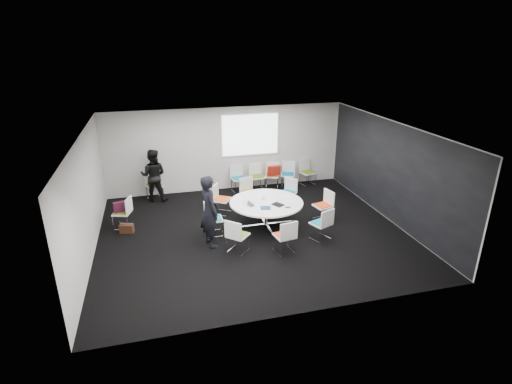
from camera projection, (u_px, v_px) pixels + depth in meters
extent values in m
cube|color=black|center=(253.00, 233.00, 10.75)|extent=(8.00, 7.00, 0.04)
cube|color=white|center=(252.00, 129.00, 9.72)|extent=(8.00, 7.00, 0.04)
cube|color=#B8B3AE|center=(227.00, 149.00, 13.41)|extent=(8.00, 0.04, 2.80)
cube|color=#B8B3AE|center=(301.00, 250.00, 7.06)|extent=(8.00, 0.04, 2.80)
cube|color=#B8B3AE|center=(85.00, 199.00, 9.29)|extent=(0.04, 7.00, 2.80)
cube|color=#B8B3AE|center=(391.00, 171.00, 11.18)|extent=(0.04, 7.00, 2.80)
cube|color=black|center=(390.00, 171.00, 11.17)|extent=(0.01, 6.94, 2.74)
cube|color=silver|center=(266.00, 225.00, 11.10)|extent=(0.90, 0.90, 0.08)
cylinder|color=silver|center=(266.00, 214.00, 10.98)|extent=(0.10, 0.10, 0.65)
cylinder|color=white|center=(266.00, 202.00, 10.86)|extent=(2.00, 2.00, 0.04)
cube|color=white|center=(250.00, 135.00, 13.38)|extent=(1.90, 0.03, 1.35)
cube|color=silver|center=(322.00, 213.00, 11.39)|extent=(0.51, 0.51, 0.42)
cube|color=white|center=(323.00, 206.00, 11.30)|extent=(0.54, 0.55, 0.04)
cube|color=red|center=(323.00, 205.00, 11.29)|extent=(0.46, 0.48, 0.03)
cube|color=white|center=(329.00, 197.00, 11.31)|extent=(0.14, 0.46, 0.42)
cube|color=silver|center=(287.00, 200.00, 12.33)|extent=(0.59, 0.59, 0.42)
cube|color=white|center=(287.00, 193.00, 12.24)|extent=(0.63, 0.63, 0.04)
cube|color=#0B6385|center=(287.00, 192.00, 12.23)|extent=(0.55, 0.55, 0.03)
cube|color=white|center=(291.00, 184.00, 12.32)|extent=(0.31, 0.38, 0.42)
cube|color=silver|center=(250.00, 200.00, 12.36)|extent=(0.52, 0.52, 0.42)
cube|color=white|center=(249.00, 193.00, 12.28)|extent=(0.57, 0.55, 0.04)
cube|color=brown|center=(249.00, 192.00, 12.27)|extent=(0.49, 0.48, 0.03)
cube|color=white|center=(246.00, 184.00, 12.36)|extent=(0.45, 0.16, 0.42)
cube|color=silver|center=(222.00, 207.00, 11.83)|extent=(0.58, 0.58, 0.42)
cube|color=white|center=(222.00, 200.00, 11.75)|extent=(0.61, 0.62, 0.04)
cube|color=#D34E13|center=(222.00, 199.00, 11.74)|extent=(0.53, 0.54, 0.03)
cube|color=white|center=(215.00, 192.00, 11.72)|extent=(0.27, 0.41, 0.42)
cube|color=silver|center=(214.00, 227.00, 10.58)|extent=(0.42, 0.42, 0.42)
cube|color=white|center=(214.00, 219.00, 10.50)|extent=(0.45, 0.47, 0.04)
cube|color=#0A7884|center=(214.00, 218.00, 10.49)|extent=(0.38, 0.40, 0.03)
cube|color=white|center=(206.00, 212.00, 10.37)|extent=(0.04, 0.46, 0.42)
cube|color=silver|center=(238.00, 244.00, 9.73)|extent=(0.59, 0.59, 0.42)
cube|color=white|center=(238.00, 235.00, 9.64)|extent=(0.64, 0.64, 0.04)
cube|color=olive|center=(238.00, 234.00, 9.63)|extent=(0.55, 0.55, 0.03)
cube|color=white|center=(233.00, 230.00, 9.39)|extent=(0.36, 0.34, 0.42)
cube|color=silver|center=(284.00, 244.00, 9.70)|extent=(0.48, 0.48, 0.42)
cube|color=white|center=(285.00, 236.00, 9.61)|extent=(0.52, 0.51, 0.04)
cube|color=red|center=(285.00, 235.00, 9.60)|extent=(0.46, 0.44, 0.03)
cube|color=white|center=(289.00, 231.00, 9.35)|extent=(0.46, 0.11, 0.42)
cube|color=silver|center=(320.00, 231.00, 10.33)|extent=(0.55, 0.55, 0.42)
cube|color=white|center=(321.00, 223.00, 10.25)|extent=(0.60, 0.59, 0.04)
cube|color=#096D88|center=(321.00, 222.00, 10.24)|extent=(0.52, 0.51, 0.03)
cube|color=white|center=(328.00, 218.00, 10.01)|extent=(0.44, 0.21, 0.42)
cube|color=silver|center=(239.00, 185.00, 13.56)|extent=(0.47, 0.47, 0.42)
cube|color=white|center=(239.00, 179.00, 13.47)|extent=(0.52, 0.50, 0.04)
cube|color=#0A6778|center=(239.00, 178.00, 13.46)|extent=(0.45, 0.43, 0.03)
cube|color=white|center=(236.00, 171.00, 13.57)|extent=(0.46, 0.10, 0.42)
cube|color=silver|center=(257.00, 183.00, 13.73)|extent=(0.46, 0.46, 0.42)
cube|color=white|center=(257.00, 177.00, 13.65)|extent=(0.50, 0.48, 0.04)
cube|color=#566814|center=(257.00, 176.00, 13.64)|extent=(0.43, 0.42, 0.03)
cube|color=white|center=(255.00, 169.00, 13.75)|extent=(0.46, 0.08, 0.42)
cube|color=silver|center=(272.00, 182.00, 13.85)|extent=(0.55, 0.55, 0.42)
cube|color=white|center=(272.00, 176.00, 13.77)|extent=(0.59, 0.58, 0.04)
cube|color=#D86211|center=(272.00, 175.00, 13.76)|extent=(0.51, 0.50, 0.03)
cube|color=white|center=(272.00, 168.00, 13.88)|extent=(0.44, 0.20, 0.42)
cube|color=silver|center=(288.00, 181.00, 13.96)|extent=(0.55, 0.55, 0.42)
cube|color=white|center=(288.00, 175.00, 13.87)|extent=(0.59, 0.58, 0.04)
cube|color=#0B5E85|center=(288.00, 174.00, 13.86)|extent=(0.52, 0.51, 0.03)
cube|color=white|center=(289.00, 167.00, 13.98)|extent=(0.44, 0.21, 0.42)
cube|color=silver|center=(308.00, 179.00, 14.17)|extent=(0.52, 0.52, 0.42)
cube|color=white|center=(308.00, 173.00, 14.09)|extent=(0.57, 0.55, 0.04)
cube|color=#586B15|center=(308.00, 172.00, 14.08)|extent=(0.49, 0.48, 0.03)
cube|color=white|center=(305.00, 165.00, 14.17)|extent=(0.45, 0.16, 0.42)
cube|color=silver|center=(123.00, 220.00, 10.97)|extent=(0.53, 0.53, 0.42)
cube|color=white|center=(122.00, 213.00, 10.88)|extent=(0.56, 0.57, 0.04)
cube|color=olive|center=(122.00, 212.00, 10.87)|extent=(0.48, 0.49, 0.03)
cube|color=white|center=(129.00, 205.00, 10.79)|extent=(0.17, 0.45, 0.42)
cube|color=silver|center=(155.00, 192.00, 12.92)|extent=(0.54, 0.54, 0.42)
cube|color=white|center=(154.00, 186.00, 12.84)|extent=(0.58, 0.57, 0.04)
cube|color=olive|center=(154.00, 185.00, 12.83)|extent=(0.51, 0.49, 0.03)
cube|color=white|center=(151.00, 177.00, 12.92)|extent=(0.44, 0.19, 0.42)
imported|color=black|center=(209.00, 211.00, 9.77)|extent=(0.61, 0.77, 1.85)
imported|color=black|center=(153.00, 175.00, 12.56)|extent=(0.95, 0.82, 1.69)
imported|color=#333338|center=(251.00, 203.00, 10.70)|extent=(0.31, 0.41, 0.03)
cube|color=silver|center=(245.00, 199.00, 10.71)|extent=(0.02, 0.30, 0.22)
cube|color=black|center=(278.00, 205.00, 10.64)|extent=(0.34, 0.37, 0.02)
cube|color=navy|center=(266.00, 208.00, 10.43)|extent=(0.30, 0.25, 0.03)
cube|color=white|center=(286.00, 196.00, 11.21)|extent=(0.32, 0.24, 0.00)
cube|color=white|center=(291.00, 201.00, 10.87)|extent=(0.33, 0.25, 0.00)
cylinder|color=white|center=(263.00, 198.00, 10.98)|extent=(0.08, 0.08, 0.09)
cube|color=black|center=(288.00, 207.00, 10.48)|extent=(0.14, 0.08, 0.01)
cube|color=#431228|center=(121.00, 207.00, 10.82)|extent=(0.42, 0.26, 0.28)
cube|color=#331A10|center=(127.00, 229.00, 10.68)|extent=(0.39, 0.25, 0.24)
cube|color=#A02013|center=(274.00, 170.00, 13.49)|extent=(0.44, 0.17, 0.36)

